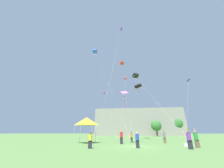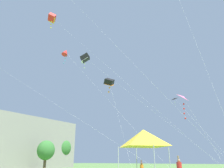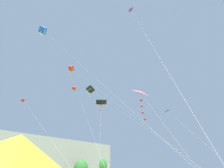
{
  "view_description": "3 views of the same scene",
  "coord_description": "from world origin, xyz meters",
  "px_view_note": "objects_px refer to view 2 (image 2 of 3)",
  "views": [
    {
      "loc": [
        -0.76,
        -16.15,
        1.61
      ],
      "look_at": [
        -3.34,
        7.88,
        10.86
      ],
      "focal_mm": 20.0,
      "sensor_mm": 36.0,
      "label": 1
    },
    {
      "loc": [
        -20.89,
        -3.33,
        1.65
      ],
      "look_at": [
        0.67,
        11.29,
        10.82
      ],
      "focal_mm": 35.0,
      "sensor_mm": 36.0,
      "label": 2
    },
    {
      "loc": [
        -7.16,
        -2.72,
        2.44
      ],
      "look_at": [
        0.53,
        7.44,
        11.63
      ],
      "focal_mm": 20.0,
      "sensor_mm": 36.0,
      "label": 3
    }
  ],
  "objects_px": {
    "kite_black_box_6": "(109,82)",
    "kite_black_delta_8": "(175,99)",
    "kite_red_diamond_5": "(65,52)",
    "festival_tent": "(144,138)",
    "person_grey_shirt": "(180,168)",
    "kite_pink_delta_3": "(184,99)",
    "kite_red_box_7": "(52,18)",
    "kite_black_box_1": "(85,58)"
  },
  "relations": [
    {
      "from": "person_grey_shirt",
      "to": "kite_pink_delta_3",
      "type": "bearing_deg",
      "value": 112.7
    },
    {
      "from": "kite_black_box_6",
      "to": "kite_black_delta_8",
      "type": "relative_size",
      "value": 1.18
    },
    {
      "from": "kite_red_diamond_5",
      "to": "kite_black_box_6",
      "type": "xyz_separation_m",
      "value": [
        2.88,
        -6.13,
        -5.18
      ]
    },
    {
      "from": "kite_black_box_1",
      "to": "kite_black_delta_8",
      "type": "height_order",
      "value": "kite_black_box_1"
    },
    {
      "from": "kite_black_box_1",
      "to": "kite_pink_delta_3",
      "type": "distance_m",
      "value": 18.76
    },
    {
      "from": "kite_red_diamond_5",
      "to": "kite_black_box_1",
      "type": "bearing_deg",
      "value": -25.9
    },
    {
      "from": "kite_black_box_6",
      "to": "kite_red_box_7",
      "type": "bearing_deg",
      "value": 114.58
    },
    {
      "from": "kite_black_box_1",
      "to": "kite_pink_delta_3",
      "type": "relative_size",
      "value": 2.49
    },
    {
      "from": "kite_black_box_6",
      "to": "kite_red_diamond_5",
      "type": "bearing_deg",
      "value": 115.13
    },
    {
      "from": "kite_red_diamond_5",
      "to": "kite_black_box_6",
      "type": "relative_size",
      "value": 1.39
    },
    {
      "from": "person_grey_shirt",
      "to": "kite_black_box_6",
      "type": "height_order",
      "value": "kite_black_box_6"
    },
    {
      "from": "person_grey_shirt",
      "to": "kite_red_box_7",
      "type": "bearing_deg",
      "value": 17.12
    },
    {
      "from": "kite_black_box_1",
      "to": "kite_black_box_6",
      "type": "distance_m",
      "value": 6.87
    },
    {
      "from": "kite_black_box_6",
      "to": "kite_red_box_7",
      "type": "distance_m",
      "value": 15.22
    },
    {
      "from": "kite_pink_delta_3",
      "to": "kite_black_box_6",
      "type": "distance_m",
      "value": 12.38
    },
    {
      "from": "kite_black_box_6",
      "to": "kite_black_delta_8",
      "type": "distance_m",
      "value": 10.7
    },
    {
      "from": "festival_tent",
      "to": "kite_red_diamond_5",
      "type": "relative_size",
      "value": 0.21
    },
    {
      "from": "festival_tent",
      "to": "kite_black_box_1",
      "type": "relative_size",
      "value": 0.19
    },
    {
      "from": "festival_tent",
      "to": "kite_red_diamond_5",
      "type": "xyz_separation_m",
      "value": [
        6.57,
        15.65,
        14.07
      ]
    },
    {
      "from": "kite_red_diamond_5",
      "to": "kite_black_delta_8",
      "type": "bearing_deg",
      "value": -47.4
    },
    {
      "from": "kite_pink_delta_3",
      "to": "kite_red_diamond_5",
      "type": "relative_size",
      "value": 0.43
    },
    {
      "from": "kite_red_box_7",
      "to": "kite_black_delta_8",
      "type": "distance_m",
      "value": 23.65
    },
    {
      "from": "person_grey_shirt",
      "to": "kite_black_delta_8",
      "type": "bearing_deg",
      "value": -78.14
    },
    {
      "from": "kite_black_box_1",
      "to": "kite_red_diamond_5",
      "type": "bearing_deg",
      "value": 154.1
    },
    {
      "from": "festival_tent",
      "to": "kite_black_box_1",
      "type": "xyz_separation_m",
      "value": [
        9.47,
        14.24,
        13.88
      ]
    },
    {
      "from": "festival_tent",
      "to": "kite_black_delta_8",
      "type": "bearing_deg",
      "value": 10.2
    },
    {
      "from": "festival_tent",
      "to": "kite_black_box_6",
      "type": "xyz_separation_m",
      "value": [
        9.45,
        9.51,
        8.89
      ]
    },
    {
      "from": "person_grey_shirt",
      "to": "kite_black_delta_8",
      "type": "distance_m",
      "value": 11.55
    },
    {
      "from": "kite_black_box_1",
      "to": "kite_red_diamond_5",
      "type": "height_order",
      "value": "kite_red_diamond_5"
    },
    {
      "from": "kite_pink_delta_3",
      "to": "kite_black_delta_8",
      "type": "height_order",
      "value": "kite_black_delta_8"
    },
    {
      "from": "person_grey_shirt",
      "to": "kite_red_diamond_5",
      "type": "bearing_deg",
      "value": 16.67
    },
    {
      "from": "kite_red_box_7",
      "to": "kite_red_diamond_5",
      "type": "bearing_deg",
      "value": -66.72
    },
    {
      "from": "person_grey_shirt",
      "to": "kite_black_box_1",
      "type": "bearing_deg",
      "value": 6.76
    },
    {
      "from": "kite_red_diamond_5",
      "to": "festival_tent",
      "type": "bearing_deg",
      "value": -112.77
    },
    {
      "from": "kite_red_diamond_5",
      "to": "kite_red_box_7",
      "type": "distance_m",
      "value": 7.2
    },
    {
      "from": "kite_black_box_6",
      "to": "kite_red_box_7",
      "type": "xyz_separation_m",
      "value": [
        -4.0,
        8.74,
        11.8
      ]
    },
    {
      "from": "kite_black_box_1",
      "to": "kite_red_box_7",
      "type": "relative_size",
      "value": 0.78
    },
    {
      "from": "festival_tent",
      "to": "person_grey_shirt",
      "type": "relative_size",
      "value": 2.03
    },
    {
      "from": "festival_tent",
      "to": "kite_red_box_7",
      "type": "height_order",
      "value": "kite_red_box_7"
    },
    {
      "from": "kite_pink_delta_3",
      "to": "kite_red_box_7",
      "type": "relative_size",
      "value": 0.31
    },
    {
      "from": "kite_red_diamond_5",
      "to": "kite_red_box_7",
      "type": "bearing_deg",
      "value": 113.28
    },
    {
      "from": "kite_red_diamond_5",
      "to": "kite_black_box_6",
      "type": "height_order",
      "value": "kite_red_diamond_5"
    }
  ]
}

